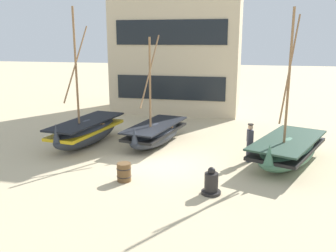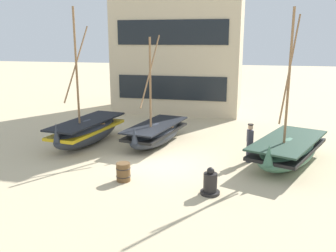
# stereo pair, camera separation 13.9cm
# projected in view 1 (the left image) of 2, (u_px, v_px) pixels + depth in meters

# --- Properties ---
(ground_plane) EXTENTS (120.00, 120.00, 0.00)m
(ground_plane) POSITION_uv_depth(u_px,v_px,m) (163.00, 163.00, 15.63)
(ground_plane) COLOR #CCB78E
(fishing_boat_near_left) EXTENTS (2.31, 5.13, 6.59)m
(fishing_boat_near_left) POSITION_uv_depth(u_px,v_px,m) (87.00, 131.00, 18.26)
(fishing_boat_near_left) COLOR #2D333D
(fishing_boat_near_left) RESTS_ON ground
(fishing_boat_centre_large) EXTENTS (2.47, 4.80, 5.34)m
(fishing_boat_centre_large) POSITION_uv_depth(u_px,v_px,m) (155.00, 133.00, 18.30)
(fishing_boat_centre_large) COLOR #2D333D
(fishing_boat_centre_large) RESTS_ON ground
(fishing_boat_far_right) EXTENTS (3.66, 5.30, 6.35)m
(fishing_boat_far_right) POSITION_uv_depth(u_px,v_px,m) (288.00, 150.00, 15.43)
(fishing_boat_far_right) COLOR #427056
(fishing_boat_far_right) RESTS_ON ground
(fisherman_by_hull) EXTENTS (0.29, 0.40, 1.68)m
(fisherman_by_hull) POSITION_uv_depth(u_px,v_px,m) (250.00, 143.00, 15.62)
(fisherman_by_hull) COLOR #33333D
(fisherman_by_hull) RESTS_ON ground
(capstan_winch) EXTENTS (0.68, 0.68, 0.96)m
(capstan_winch) POSITION_uv_depth(u_px,v_px,m) (211.00, 183.00, 12.48)
(capstan_winch) COLOR black
(capstan_winch) RESTS_ON ground
(wooden_barrel) EXTENTS (0.56, 0.56, 0.70)m
(wooden_barrel) POSITION_uv_depth(u_px,v_px,m) (124.00, 172.00, 13.61)
(wooden_barrel) COLOR brown
(wooden_barrel) RESTS_ON ground
(harbor_building_main) EXTENTS (9.08, 6.13, 11.06)m
(harbor_building_main) POSITION_uv_depth(u_px,v_px,m) (179.00, 33.00, 26.35)
(harbor_building_main) COLOR beige
(harbor_building_main) RESTS_ON ground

